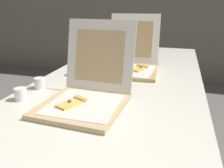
{
  "coord_description": "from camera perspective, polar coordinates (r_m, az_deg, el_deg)",
  "views": [
    {
      "loc": [
        0.32,
        -0.58,
        1.19
      ],
      "look_at": [
        0.02,
        0.48,
        0.81
      ],
      "focal_mm": 37.87,
      "sensor_mm": 36.0,
      "label": 1
    }
  ],
  "objects": [
    {
      "name": "cup_white_mid",
      "position": [
        1.52,
        -8.9,
        3.2
      ],
      "size": [
        0.06,
        0.06,
        0.06
      ],
      "primitive_type": "cylinder",
      "color": "white",
      "rests_on": "table"
    },
    {
      "name": "cup_white_far",
      "position": [
        1.76,
        -3.71,
        5.67
      ],
      "size": [
        0.06,
        0.06,
        0.06
      ],
      "primitive_type": "cylinder",
      "color": "white",
      "rests_on": "table"
    },
    {
      "name": "pizza_box_middle",
      "position": [
        1.59,
        4.64,
        4.99
      ],
      "size": [
        0.38,
        0.45,
        0.36
      ],
      "rotation": [
        0.0,
        0.0,
        0.06
      ],
      "color": "tan",
      "rests_on": "table"
    },
    {
      "name": "cup_white_near_center",
      "position": [
        1.33,
        -17.04,
        0.2
      ],
      "size": [
        0.06,
        0.06,
        0.06
      ],
      "primitive_type": "cylinder",
      "color": "white",
      "rests_on": "table"
    },
    {
      "name": "table",
      "position": [
        1.37,
        1.27,
        -1.59
      ],
      "size": [
        0.95,
        2.4,
        0.75
      ],
      "color": "silver",
      "rests_on": "ground"
    },
    {
      "name": "pizza_box_front",
      "position": [
        1.07,
        -6.3,
        -2.36
      ],
      "size": [
        0.38,
        0.45,
        0.36
      ],
      "rotation": [
        0.0,
        0.0,
        -0.06
      ],
      "color": "tan",
      "rests_on": "table"
    },
    {
      "name": "cup_white_near_left",
      "position": [
        1.2,
        -21.19,
        -2.29
      ],
      "size": [
        0.06,
        0.06,
        0.06
      ],
      "primitive_type": "cylinder",
      "color": "white",
      "rests_on": "table"
    }
  ]
}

